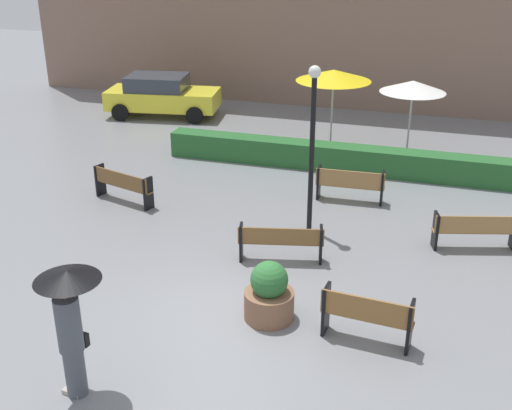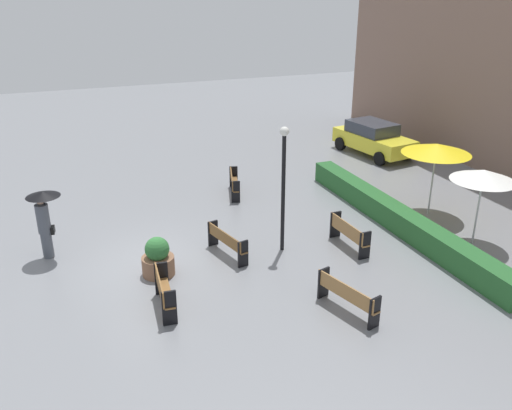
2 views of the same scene
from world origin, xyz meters
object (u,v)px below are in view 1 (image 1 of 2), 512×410
(pedestrian_with_umbrella, at_px, (70,317))
(bench_far_right, at_px, (476,229))
(parked_car, at_px, (162,95))
(patio_umbrella_yellow, at_px, (334,75))
(bench_back_row, at_px, (350,183))
(bench_far_left, at_px, (122,184))
(bench_mid_center, at_px, (281,241))
(patio_umbrella_white, at_px, (413,87))
(lamp_post, at_px, (312,133))
(bench_near_right, at_px, (367,315))
(planter_pot, at_px, (269,294))

(pedestrian_with_umbrella, bearing_deg, bench_far_right, 49.35)
(pedestrian_with_umbrella, height_order, parked_car, pedestrian_with_umbrella)
(bench_far_right, distance_m, patio_umbrella_yellow, 7.73)
(patio_umbrella_yellow, bearing_deg, bench_back_row, -72.26)
(bench_back_row, xyz_separation_m, bench_far_left, (-5.70, -1.83, 0.00))
(bench_mid_center, xyz_separation_m, patio_umbrella_white, (2.02, 7.69, 1.79))
(bench_far_left, distance_m, lamp_post, 5.41)
(lamp_post, distance_m, patio_umbrella_yellow, 6.14)
(bench_far_right, relative_size, parked_car, 0.43)
(bench_near_right, bearing_deg, lamp_post, 115.08)
(bench_far_right, distance_m, bench_near_right, 4.64)
(bench_near_right, relative_size, planter_pot, 1.40)
(bench_back_row, relative_size, patio_umbrella_yellow, 0.69)
(patio_umbrella_yellow, height_order, parked_car, patio_umbrella_yellow)
(bench_mid_center, height_order, patio_umbrella_white, patio_umbrella_white)
(bench_mid_center, distance_m, patio_umbrella_yellow, 8.11)
(bench_back_row, distance_m, pedestrian_with_umbrella, 9.25)
(patio_umbrella_white, relative_size, parked_car, 0.56)
(planter_pot, distance_m, parked_car, 14.42)
(bench_mid_center, xyz_separation_m, bench_near_right, (2.19, -2.41, 0.06))
(patio_umbrella_yellow, bearing_deg, lamp_post, -83.64)
(planter_pot, xyz_separation_m, lamp_post, (-0.13, 3.93, 1.92))
(bench_far_right, xyz_separation_m, bench_near_right, (-1.83, -4.26, 0.05))
(bench_mid_center, bearing_deg, planter_pot, -80.48)
(bench_mid_center, distance_m, parked_car, 12.42)
(bench_near_right, distance_m, planter_pot, 1.84)
(planter_pot, bearing_deg, pedestrian_with_umbrella, -128.27)
(bench_far_right, bearing_deg, patio_umbrella_white, 108.89)
(patio_umbrella_yellow, height_order, patio_umbrella_white, patio_umbrella_yellow)
(bench_far_right, xyz_separation_m, lamp_post, (-3.78, -0.09, 1.91))
(bench_back_row, distance_m, bench_far_right, 3.67)
(lamp_post, bearing_deg, bench_far_left, 178.22)
(bench_back_row, relative_size, pedestrian_with_umbrella, 0.84)
(planter_pot, bearing_deg, bench_mid_center, 99.52)
(bench_far_right, bearing_deg, bench_near_right, -113.29)
(patio_umbrella_yellow, relative_size, parked_car, 0.59)
(pedestrian_with_umbrella, distance_m, patio_umbrella_yellow, 13.03)
(lamp_post, xyz_separation_m, parked_car, (-7.66, 8.20, -1.60))
(bench_near_right, xyz_separation_m, lamp_post, (-1.95, 4.16, 1.86))
(bench_far_left, bearing_deg, planter_pot, -38.23)
(planter_pot, xyz_separation_m, patio_umbrella_white, (1.66, 9.86, 1.79))
(pedestrian_with_umbrella, distance_m, lamp_post, 7.20)
(bench_back_row, relative_size, bench_near_right, 1.11)
(bench_back_row, bearing_deg, lamp_post, -107.83)
(bench_far_left, height_order, patio_umbrella_yellow, patio_umbrella_yellow)
(pedestrian_with_umbrella, relative_size, patio_umbrella_white, 0.87)
(patio_umbrella_white, height_order, parked_car, patio_umbrella_white)
(bench_back_row, xyz_separation_m, bench_far_right, (3.14, -1.89, -0.01))
(bench_mid_center, height_order, parked_car, parked_car)
(bench_far_left, bearing_deg, parked_car, 107.89)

